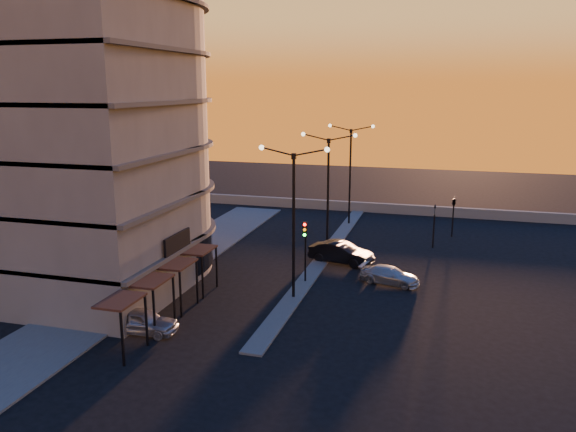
{
  "coord_description": "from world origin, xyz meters",
  "views": [
    {
      "loc": [
        8.73,
        -31.8,
        12.91
      ],
      "look_at": [
        -1.86,
        5.26,
        3.99
      ],
      "focal_mm": 35.0,
      "sensor_mm": 36.0,
      "label": 1
    }
  ],
  "objects_px": {
    "streetlamp_mid": "(328,184)",
    "traffic_light_main": "(305,242)",
    "car_hatchback": "(141,321)",
    "car_sedan": "(341,253)",
    "car_wagon": "(390,275)"
  },
  "relations": [
    {
      "from": "streetlamp_mid",
      "to": "car_wagon",
      "type": "distance_m",
      "value": 9.33
    },
    {
      "from": "streetlamp_mid",
      "to": "traffic_light_main",
      "type": "relative_size",
      "value": 2.24
    },
    {
      "from": "streetlamp_mid",
      "to": "traffic_light_main",
      "type": "xyz_separation_m",
      "value": [
        0.0,
        -7.13,
        -2.7
      ]
    },
    {
      "from": "streetlamp_mid",
      "to": "car_hatchback",
      "type": "xyz_separation_m",
      "value": [
        -6.5,
        -17.07,
        -4.92
      ]
    },
    {
      "from": "traffic_light_main",
      "to": "car_wagon",
      "type": "distance_m",
      "value": 6.13
    },
    {
      "from": "car_hatchback",
      "to": "car_wagon",
      "type": "xyz_separation_m",
      "value": [
        11.99,
        11.43,
        -0.09
      ]
    },
    {
      "from": "traffic_light_main",
      "to": "car_wagon",
      "type": "relative_size",
      "value": 1.06
    },
    {
      "from": "car_hatchback",
      "to": "car_sedan",
      "type": "relative_size",
      "value": 0.82
    },
    {
      "from": "car_wagon",
      "to": "traffic_light_main",
      "type": "bearing_deg",
      "value": 117.61
    },
    {
      "from": "streetlamp_mid",
      "to": "traffic_light_main",
      "type": "height_order",
      "value": "streetlamp_mid"
    },
    {
      "from": "traffic_light_main",
      "to": "car_sedan",
      "type": "height_order",
      "value": "traffic_light_main"
    },
    {
      "from": "car_wagon",
      "to": "streetlamp_mid",
      "type": "bearing_deg",
      "value": 56.66
    },
    {
      "from": "car_hatchback",
      "to": "streetlamp_mid",
      "type": "bearing_deg",
      "value": -23.22
    },
    {
      "from": "traffic_light_main",
      "to": "streetlamp_mid",
      "type": "bearing_deg",
      "value": 90.0
    },
    {
      "from": "car_hatchback",
      "to": "traffic_light_main",
      "type": "bearing_deg",
      "value": -35.56
    }
  ]
}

